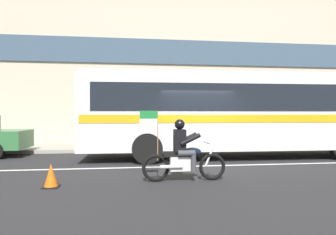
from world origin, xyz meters
name	(u,v)px	position (x,y,z in m)	size (l,w,h in m)	color
ground_plane	(198,163)	(0.00, 0.00, 0.00)	(60.00, 60.00, 0.00)	black
sidewalk_curb	(175,145)	(0.00, 5.10, 0.07)	(28.00, 3.80, 0.15)	gray
lane_center_stripe	(202,166)	(0.00, -0.60, 0.00)	(26.60, 0.14, 0.01)	silver
office_building_facade	(169,15)	(0.00, 7.39, 7.51)	(28.00, 0.89, 15.00)	#B2A893
transit_bus	(243,109)	(2.08, 1.19, 1.88)	(12.44, 2.85, 3.22)	silver
motorcycle_with_rider	(183,155)	(-1.00, -2.64, 0.67)	(2.20, 0.64, 1.78)	black
traffic_cone	(51,176)	(-4.15, -2.90, 0.26)	(0.36, 0.36, 0.55)	#EA590F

